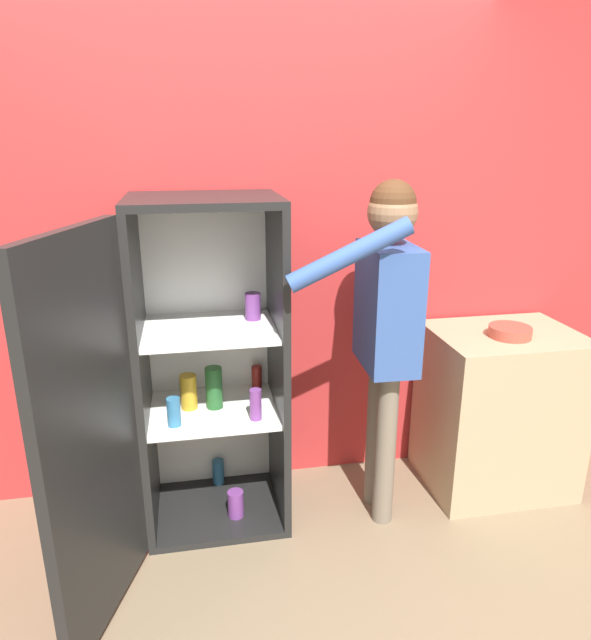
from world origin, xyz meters
TOP-DOWN VIEW (x-y plane):
  - ground_plane at (0.00, 0.00)m, footprint 12.00×12.00m
  - wall_back at (0.00, 0.98)m, footprint 7.00×0.06m
  - refrigerator at (-0.30, 0.55)m, footprint 0.93×1.20m
  - person at (0.62, 0.51)m, footprint 0.64×0.52m
  - counter at (1.34, 0.64)m, footprint 0.75×0.58m
  - bowl at (1.31, 0.58)m, footprint 0.21×0.21m

SIDE VIEW (x-z plane):
  - ground_plane at x=0.00m, z-range 0.00..0.00m
  - counter at x=1.34m, z-range 0.00..0.89m
  - refrigerator at x=-0.30m, z-range -0.01..1.61m
  - bowl at x=1.31m, z-range 0.89..0.94m
  - person at x=0.62m, z-range 0.25..1.93m
  - wall_back at x=0.00m, z-range 0.00..2.55m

